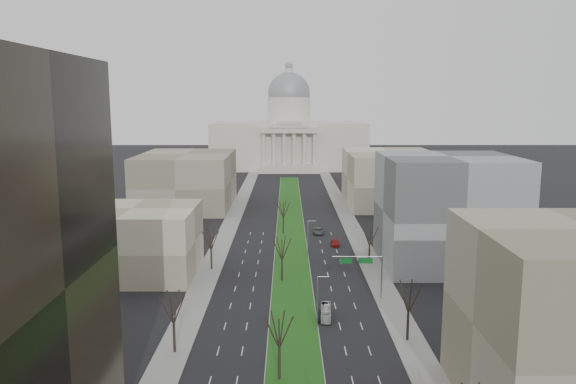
{
  "coord_description": "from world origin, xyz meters",
  "views": [
    {
      "loc": [
        -0.99,
        -27.96,
        36.07
      ],
      "look_at": [
        -0.75,
        113.59,
        12.61
      ],
      "focal_mm": 35.0,
      "sensor_mm": 36.0,
      "label": 1
    }
  ],
  "objects_px": {
    "car_black": "(324,314)",
    "box_van": "(326,312)",
    "car_red": "(335,243)",
    "car_grey_far": "(318,231)"
  },
  "relations": [
    {
      "from": "car_red",
      "to": "car_grey_far",
      "type": "relative_size",
      "value": 0.85
    },
    {
      "from": "car_red",
      "to": "car_black",
      "type": "bearing_deg",
      "value": -93.52
    },
    {
      "from": "car_grey_far",
      "to": "box_van",
      "type": "xyz_separation_m",
      "value": [
        -1.98,
        -59.26,
        0.18
      ]
    },
    {
      "from": "box_van",
      "to": "car_red",
      "type": "bearing_deg",
      "value": 87.26
    },
    {
      "from": "car_black",
      "to": "car_red",
      "type": "xyz_separation_m",
      "value": [
        5.79,
        47.22,
        -0.13
      ]
    },
    {
      "from": "car_red",
      "to": "car_grey_far",
      "type": "height_order",
      "value": "car_grey_far"
    },
    {
      "from": "car_red",
      "to": "car_grey_far",
      "type": "xyz_separation_m",
      "value": [
        -3.5,
        12.53,
        0.09
      ]
    },
    {
      "from": "car_grey_far",
      "to": "box_van",
      "type": "relative_size",
      "value": 0.81
    },
    {
      "from": "car_black",
      "to": "car_red",
      "type": "height_order",
      "value": "car_black"
    },
    {
      "from": "car_black",
      "to": "box_van",
      "type": "xyz_separation_m",
      "value": [
        0.3,
        0.49,
        0.14
      ]
    }
  ]
}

